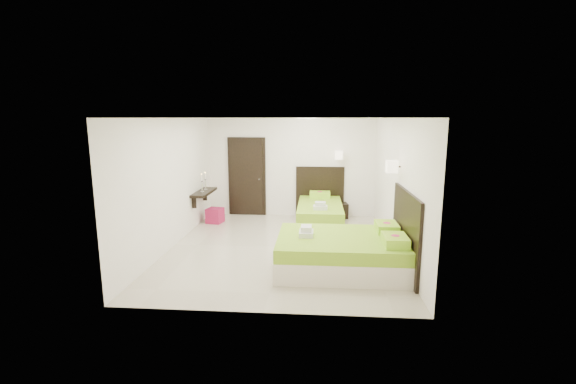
# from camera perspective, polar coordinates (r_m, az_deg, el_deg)

# --- Properties ---
(floor) EXTENTS (5.50, 5.50, 0.00)m
(floor) POSITION_cam_1_polar(r_m,az_deg,el_deg) (7.99, -0.88, -8.16)
(floor) COLOR beige
(floor) RESTS_ON ground
(bed_single) EXTENTS (1.29, 2.15, 1.78)m
(bed_single) POSITION_cam_1_polar(r_m,az_deg,el_deg) (9.56, 4.76, -3.05)
(bed_single) COLOR beige
(bed_single) RESTS_ON ground
(bed_double) EXTENTS (2.23, 1.89, 1.84)m
(bed_double) POSITION_cam_1_polar(r_m,az_deg,el_deg) (6.87, 8.59, -8.56)
(bed_double) COLOR beige
(bed_double) RESTS_ON ground
(nightstand) EXTENTS (0.49, 0.45, 0.40)m
(nightstand) POSITION_cam_1_polar(r_m,az_deg,el_deg) (10.38, 7.53, -2.70)
(nightstand) COLOR black
(nightstand) RESTS_ON ground
(ottoman) EXTENTS (0.44, 0.44, 0.37)m
(ottoman) POSITION_cam_1_polar(r_m,az_deg,el_deg) (9.97, -10.76, -3.43)
(ottoman) COLOR #9B1440
(ottoman) RESTS_ON ground
(door) EXTENTS (1.02, 0.15, 2.14)m
(door) POSITION_cam_1_polar(r_m,az_deg,el_deg) (10.52, -6.10, 2.23)
(door) COLOR black
(door) RESTS_ON ground
(console_shelf) EXTENTS (0.35, 1.20, 0.78)m
(console_shelf) POSITION_cam_1_polar(r_m,az_deg,el_deg) (9.71, -12.38, -0.06)
(console_shelf) COLOR black
(console_shelf) RESTS_ON ground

